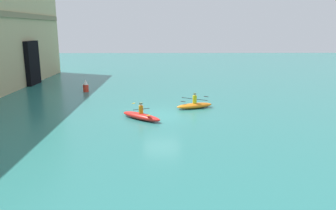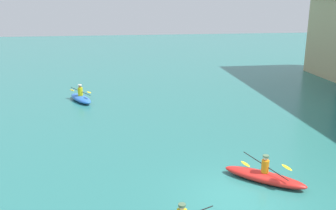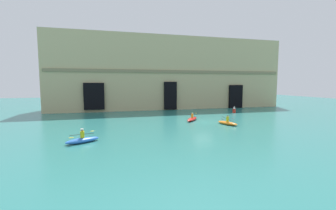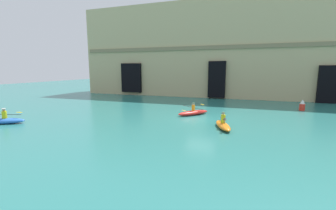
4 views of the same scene
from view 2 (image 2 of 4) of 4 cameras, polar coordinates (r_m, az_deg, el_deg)
ground_plane at (r=14.18m, az=10.69°, el=-13.71°), size 120.00×120.00×0.00m
kayak_blue at (r=26.55m, az=-13.15°, el=1.06°), size 2.90×2.03×1.20m
kayak_red at (r=15.36m, az=14.47°, el=-10.48°), size 2.66×2.98×1.13m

